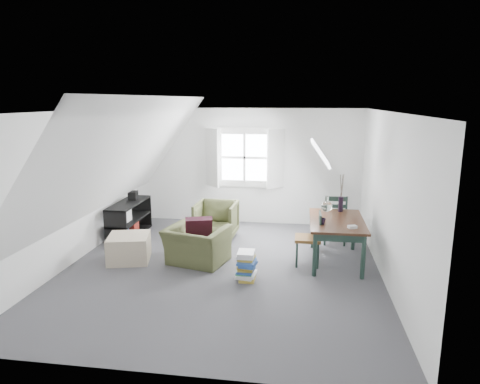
% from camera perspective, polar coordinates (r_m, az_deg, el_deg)
% --- Properties ---
extents(floor, '(5.50, 5.50, 0.00)m').
position_cam_1_polar(floor, '(7.02, -2.46, -10.18)').
color(floor, '#47474B').
rests_on(floor, ground).
extents(ceiling, '(5.50, 5.50, 0.00)m').
position_cam_1_polar(ceiling, '(6.49, -2.66, 10.69)').
color(ceiling, white).
rests_on(ceiling, wall_back).
extents(wall_back, '(5.00, 0.00, 5.00)m').
position_cam_1_polar(wall_back, '(9.31, 0.63, 3.43)').
color(wall_back, white).
rests_on(wall_back, ground).
extents(wall_front, '(5.00, 0.00, 5.00)m').
position_cam_1_polar(wall_front, '(4.08, -9.93, -8.35)').
color(wall_front, white).
rests_on(wall_front, ground).
extents(wall_left, '(0.00, 5.50, 5.50)m').
position_cam_1_polar(wall_left, '(7.52, -21.62, 0.45)').
color(wall_left, white).
rests_on(wall_left, ground).
extents(wall_right, '(0.00, 5.50, 5.50)m').
position_cam_1_polar(wall_right, '(6.65, 19.12, -0.82)').
color(wall_right, white).
rests_on(wall_right, ground).
extents(slope_left, '(3.19, 5.50, 4.48)m').
position_cam_1_polar(slope_left, '(7.01, -15.18, 4.44)').
color(slope_left, white).
rests_on(slope_left, wall_left).
extents(slope_right, '(3.19, 5.50, 4.48)m').
position_cam_1_polar(slope_right, '(6.44, 11.10, 3.99)').
color(slope_right, white).
rests_on(slope_right, wall_right).
extents(dormer_window, '(1.71, 0.35, 1.30)m').
position_cam_1_polar(dormer_window, '(9.21, 0.57, 4.59)').
color(dormer_window, white).
rests_on(dormer_window, wall_back).
extents(skylight, '(0.35, 0.75, 0.47)m').
position_cam_1_polar(skylight, '(7.73, 10.67, 5.12)').
color(skylight, white).
rests_on(skylight, slope_right).
extents(armchair_near, '(1.13, 1.04, 0.62)m').
position_cam_1_polar(armchair_near, '(7.29, -5.71, -9.35)').
color(armchair_near, '#424627').
rests_on(armchair_near, floor).
extents(armchair_far, '(0.81, 0.83, 0.73)m').
position_cam_1_polar(armchair_far, '(8.51, -3.17, -6.11)').
color(armchair_far, '#424627').
rests_on(armchair_far, floor).
extents(throw_pillow, '(0.50, 0.37, 0.46)m').
position_cam_1_polar(throw_pillow, '(7.25, -5.51, -5.01)').
color(throw_pillow, '#330E1A').
rests_on(throw_pillow, armchair_near).
extents(ottoman, '(0.80, 0.80, 0.44)m').
position_cam_1_polar(ottoman, '(7.51, -14.57, -7.23)').
color(ottoman, tan).
rests_on(ottoman, floor).
extents(dining_table, '(0.88, 1.46, 0.73)m').
position_cam_1_polar(dining_table, '(7.27, 12.75, -4.36)').
color(dining_table, '#341C11').
rests_on(dining_table, floor).
extents(demijohn, '(0.20, 0.20, 0.28)m').
position_cam_1_polar(demijohn, '(7.64, 11.46, -1.85)').
color(demijohn, silver).
rests_on(demijohn, dining_table).
extents(vase_twigs, '(0.09, 0.10, 0.67)m').
position_cam_1_polar(vase_twigs, '(7.75, 13.28, -1.48)').
color(vase_twigs, black).
rests_on(vase_twigs, dining_table).
extents(cup, '(0.13, 0.13, 0.10)m').
position_cam_1_polar(cup, '(6.94, 10.90, -4.24)').
color(cup, black).
rests_on(cup, dining_table).
extents(paper_box, '(0.15, 0.13, 0.04)m').
position_cam_1_polar(paper_box, '(6.83, 14.75, -4.51)').
color(paper_box, white).
rests_on(paper_box, dining_table).
extents(dining_chair_far, '(0.45, 0.45, 0.95)m').
position_cam_1_polar(dining_chair_far, '(8.24, 12.55, -3.40)').
color(dining_chair_far, brown).
rests_on(dining_chair_far, floor).
extents(dining_chair_near, '(0.42, 0.42, 0.89)m').
position_cam_1_polar(dining_chair_near, '(7.12, 9.30, -6.03)').
color(dining_chair_near, brown).
rests_on(dining_chair_near, floor).
extents(media_shelf, '(0.44, 1.33, 0.68)m').
position_cam_1_polar(media_shelf, '(8.82, -14.64, -3.75)').
color(media_shelf, black).
rests_on(media_shelf, floor).
extents(electronics_box, '(0.19, 0.24, 0.18)m').
position_cam_1_polar(electronics_box, '(8.98, -14.07, -0.48)').
color(electronics_box, black).
rests_on(electronics_box, media_shelf).
extents(magazine_stack, '(0.33, 0.39, 0.44)m').
position_cam_1_polar(magazine_stack, '(6.54, 0.87, -9.81)').
color(magazine_stack, '#B29933').
rests_on(magazine_stack, floor).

